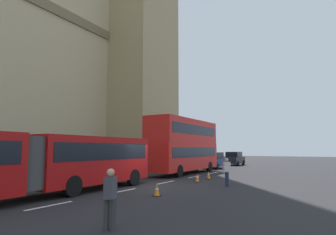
# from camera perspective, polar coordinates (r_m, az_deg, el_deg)

# --- Properties ---
(ground_plane) EXTENTS (160.00, 160.00, 0.00)m
(ground_plane) POSITION_cam_1_polar(r_m,az_deg,el_deg) (18.01, -3.98, -13.36)
(ground_plane) COLOR #262628
(lane_centre_marking) EXTENTS (29.80, 0.16, 0.01)m
(lane_centre_marking) POSITION_cam_1_polar(r_m,az_deg,el_deg) (16.07, -8.91, -14.15)
(lane_centre_marking) COLOR silver
(lane_centre_marking) RESTS_ON ground_plane
(articulated_bus) EXTENTS (16.35, 2.54, 2.90)m
(articulated_bus) POSITION_cam_1_polar(r_m,az_deg,el_deg) (14.21, -27.26, -7.54)
(articulated_bus) COLOR #B20F0F
(articulated_bus) RESTS_ON ground_plane
(double_decker_bus) EXTENTS (10.18, 2.54, 4.90)m
(double_decker_bus) POSITION_cam_1_polar(r_m,az_deg,el_deg) (26.70, 3.23, -5.21)
(double_decker_bus) COLOR red
(double_decker_bus) RESTS_ON ground_plane
(sedan_lead) EXTENTS (4.40, 1.86, 1.85)m
(sedan_lead) POSITION_cam_1_polar(r_m,az_deg,el_deg) (34.26, 9.09, -8.37)
(sedan_lead) COLOR navy
(sedan_lead) RESTS_ON ground_plane
(sedan_trailing) EXTENTS (4.40, 1.86, 1.85)m
(sedan_trailing) POSITION_cam_1_polar(r_m,az_deg,el_deg) (41.48, 13.00, -7.91)
(sedan_trailing) COLOR black
(sedan_trailing) RESTS_ON ground_plane
(traffic_cone_west) EXTENTS (0.36, 0.36, 0.58)m
(traffic_cone_west) POSITION_cam_1_polar(r_m,az_deg,el_deg) (14.22, -2.22, -14.13)
(traffic_cone_west) COLOR black
(traffic_cone_west) RESTS_ON ground_plane
(traffic_cone_middle) EXTENTS (0.36, 0.36, 0.58)m
(traffic_cone_middle) POSITION_cam_1_polar(r_m,az_deg,el_deg) (20.12, 5.82, -11.78)
(traffic_cone_middle) COLOR black
(traffic_cone_middle) RESTS_ON ground_plane
(traffic_cone_east) EXTENTS (0.36, 0.36, 0.58)m
(traffic_cone_east) POSITION_cam_1_polar(r_m,az_deg,el_deg) (22.34, 8.01, -11.19)
(traffic_cone_east) COLOR black
(traffic_cone_east) RESTS_ON ground_plane
(pedestrian_near_cones) EXTENTS (0.45, 0.35, 1.69)m
(pedestrian_near_cones) POSITION_cam_1_polar(r_m,az_deg,el_deg) (8.49, -11.35, -15.09)
(pedestrian_near_cones) COLOR #333333
(pedestrian_near_cones) RESTS_ON ground_plane
(pedestrian_by_kerb) EXTENTS (0.44, 0.46, 1.69)m
(pedestrian_by_kerb) POSITION_cam_1_polar(r_m,az_deg,el_deg) (18.11, 11.53, -10.31)
(pedestrian_by_kerb) COLOR #262D4C
(pedestrian_by_kerb) RESTS_ON ground_plane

